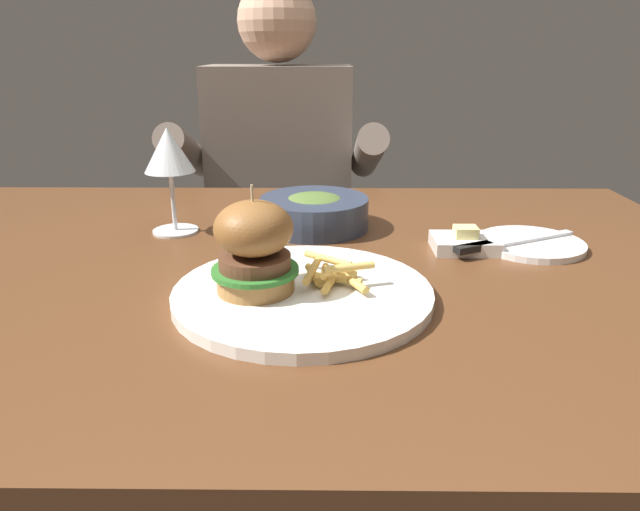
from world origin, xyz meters
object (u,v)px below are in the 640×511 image
bread_plate (531,244)px  soup_bowl (314,211)px  wine_glass (169,154)px  table_knife (505,243)px  diner_person (282,228)px  butter_dish (465,242)px  burger_sandwich (254,247)px  main_plate (303,293)px

bread_plate → soup_bowl: bearing=164.0°
wine_glass → table_knife: bearing=-10.1°
diner_person → table_knife: bearing=-60.6°
wine_glass → soup_bowl: bearing=6.4°
wine_glass → butter_dish: (0.45, -0.08, -0.11)m
diner_person → burger_sandwich: bearing=-87.5°
butter_dish → soup_bowl: bearing=154.1°
burger_sandwich → bread_plate: bearing=26.9°
burger_sandwich → diner_person: diner_person is taller
wine_glass → bread_plate: 0.57m
burger_sandwich → diner_person: 0.89m
diner_person → main_plate: bearing=-83.8°
main_plate → diner_person: bearing=96.2°
main_plate → bread_plate: 0.38m
main_plate → table_knife: size_ratio=1.52×
table_knife → soup_bowl: 0.30m
bread_plate → butter_dish: bearing=-171.6°
table_knife → diner_person: 0.80m
table_knife → soup_bowl: (-0.28, 0.12, 0.01)m
bread_plate → butter_dish: 0.10m
main_plate → diner_person: (-0.09, 0.84, -0.18)m
table_knife → butter_dish: butter_dish is taller
butter_dish → soup_bowl: soup_bowl is taller
wine_glass → soup_bowl: wine_glass is taller
main_plate → soup_bowl: bearing=88.4°
burger_sandwich → wine_glass: (-0.16, 0.27, 0.06)m
main_plate → butter_dish: size_ratio=3.26×
table_knife → soup_bowl: size_ratio=1.14×
wine_glass → soup_bowl: (0.22, 0.03, -0.10)m
diner_person → butter_dish: bearing=-64.2°
butter_dish → soup_bowl: size_ratio=0.53×
diner_person → soup_bowl: bearing=-79.9°
table_knife → soup_bowl: soup_bowl is taller
main_plate → diner_person: size_ratio=0.26×
main_plate → soup_bowl: 0.29m
main_plate → burger_sandwich: size_ratio=2.45×
butter_dish → bread_plate: bearing=8.4°
table_knife → butter_dish: (-0.06, 0.01, -0.00)m
bread_plate → diner_person: bearing=123.1°
main_plate → table_knife: 0.33m
wine_glass → main_plate: bearing=-50.2°
bread_plate → soup_bowl: size_ratio=0.88×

